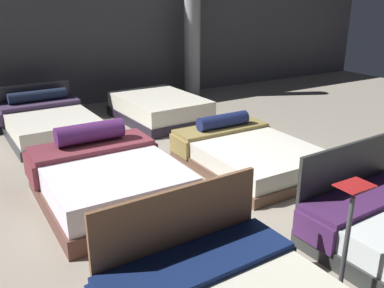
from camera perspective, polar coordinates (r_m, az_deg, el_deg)
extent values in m
cube|color=gray|center=(5.55, -0.20, -6.31)|extent=(18.00, 18.00, 0.02)
cube|color=#47474C|center=(9.78, -16.35, 15.09)|extent=(18.00, 0.06, 3.50)
cube|color=brown|center=(3.49, -1.76, -13.63)|extent=(1.49, 0.09, 1.03)
cube|color=#11214D|center=(3.30, 0.78, -15.84)|extent=(1.57, 0.54, 0.05)
cube|color=#11214D|center=(3.81, 10.94, -14.01)|extent=(0.07, 0.49, 0.30)
cube|color=#2C2E2C|center=(4.85, 20.00, -5.28)|extent=(1.43, 0.10, 0.95)
cube|color=#462351|center=(4.73, 22.56, -6.70)|extent=(1.52, 0.55, 0.06)
cube|color=#462351|center=(4.25, 16.27, -11.46)|extent=(0.08, 0.49, 0.27)
cube|color=brown|center=(5.27, -11.07, -6.78)|extent=(1.57, 1.92, 0.22)
cube|color=silver|center=(5.16, -11.26, -4.20)|extent=(1.51, 1.86, 0.30)
cube|color=brown|center=(5.64, -13.55, -0.24)|extent=(1.55, 0.63, 0.07)
cube|color=brown|center=(5.55, -21.13, -3.42)|extent=(0.07, 0.62, 0.30)
cube|color=brown|center=(5.96, -6.23, -0.54)|extent=(0.07, 0.62, 0.30)
cylinder|color=#4C2059|center=(5.60, -13.75, 1.57)|extent=(0.88, 0.25, 0.25)
cube|color=brown|center=(6.24, 7.96, -2.60)|extent=(1.56, 2.12, 0.15)
cube|color=silver|center=(6.17, 8.04, -0.97)|extent=(1.50, 2.06, 0.23)
cube|color=olive|center=(6.70, 4.01, 2.17)|extent=(1.54, 0.53, 0.05)
cube|color=olive|center=(6.36, -1.76, -0.34)|extent=(0.06, 0.52, 0.27)
cube|color=olive|center=(7.20, 9.05, 1.87)|extent=(0.06, 0.52, 0.27)
cylinder|color=#181F4A|center=(6.62, 4.25, 3.18)|extent=(0.88, 0.22, 0.22)
cube|color=#2F2E34|center=(7.93, -18.66, 1.50)|extent=(1.49, 2.04, 0.16)
cube|color=silver|center=(7.87, -18.83, 2.95)|extent=(1.43, 1.98, 0.26)
cube|color=#2F2E34|center=(8.79, -20.54, 5.21)|extent=(1.36, 0.07, 0.80)
cube|color=#3E2D4B|center=(8.48, -20.12, 5.18)|extent=(1.44, 0.59, 0.08)
cube|color=#3E2D4B|center=(8.69, -15.31, 5.00)|extent=(0.09, 0.56, 0.22)
cylinder|color=#1A263D|center=(8.50, -20.32, 6.19)|extent=(1.07, 0.23, 0.20)
cube|color=black|center=(8.53, -4.44, 3.85)|extent=(1.54, 2.07, 0.18)
cube|color=silver|center=(8.46, -4.48, 5.45)|extent=(1.47, 2.01, 0.31)
cylinder|color=#3F3F44|center=(3.69, 20.18, -13.51)|extent=(0.04, 0.04, 0.96)
cube|color=#B21E1E|center=(3.42, 21.33, -5.31)|extent=(0.28, 0.20, 0.01)
cylinder|color=#99999E|center=(10.31, 0.04, 16.06)|extent=(0.39, 0.39, 3.50)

